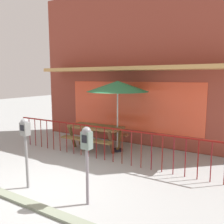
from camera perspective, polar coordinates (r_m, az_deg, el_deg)
ground at (r=5.50m, az=-14.99°, el=-17.14°), size 40.00×40.00×0.00m
pub_storefront at (r=8.49m, az=5.47°, el=10.77°), size 7.72×1.45×5.46m
patio_fence_front at (r=6.75m, az=-2.85°, el=-6.09°), size 6.51×0.04×0.97m
picnic_table_left at (r=7.76m, az=-4.03°, el=-4.57°), size 1.85×1.42×0.79m
patio_umbrella at (r=7.35m, az=1.37°, el=6.17°), size 1.95×1.95×2.25m
parking_meter_near at (r=5.22m, az=-20.30°, el=-5.16°), size 0.18×0.17×1.51m
parking_meter_far at (r=4.28m, az=-6.14°, el=-8.01°), size 0.18×0.17×1.48m
curb_edge at (r=5.08m, az=-21.16°, el=-19.68°), size 10.81×0.20×0.11m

